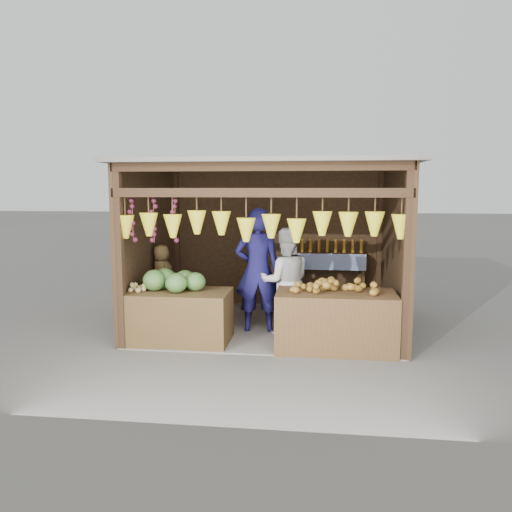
{
  "coord_description": "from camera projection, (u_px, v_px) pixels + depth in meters",
  "views": [
    {
      "loc": [
        0.77,
        -7.99,
        2.25
      ],
      "look_at": [
        -0.19,
        -0.1,
        1.18
      ],
      "focal_mm": 35.0,
      "sensor_mm": 36.0,
      "label": 1
    }
  ],
  "objects": [
    {
      "name": "counter_left",
      "position": [
        180.0,
        317.0,
        7.32
      ],
      "size": [
        1.47,
        0.85,
        0.77
      ],
      "primitive_type": "cube",
      "color": "#473217",
      "rests_on": "ground"
    },
    {
      "name": "back_shelf",
      "position": [
        331.0,
        263.0,
        9.28
      ],
      "size": [
        1.25,
        0.32,
        1.32
      ],
      "color": "#382314",
      "rests_on": "ground"
    },
    {
      "name": "tanfruit_pile",
      "position": [
        139.0,
        286.0,
        7.28
      ],
      "size": [
        0.34,
        0.4,
        0.13
      ],
      "primitive_type": null,
      "color": "tan",
      "rests_on": "counter_left"
    },
    {
      "name": "mango_pile",
      "position": [
        337.0,
        284.0,
        6.95
      ],
      "size": [
        1.4,
        0.64,
        0.22
      ],
      "primitive_type": null,
      "color": "#B54A18",
      "rests_on": "counter_right"
    },
    {
      "name": "ground",
      "position": [
        268.0,
        326.0,
        8.26
      ],
      "size": [
        80.0,
        80.0,
        0.0
      ],
      "primitive_type": "plane",
      "color": "#514F49",
      "rests_on": "ground"
    },
    {
      "name": "melon_pile",
      "position": [
        175.0,
        280.0,
        7.3
      ],
      "size": [
        1.0,
        0.5,
        0.32
      ],
      "primitive_type": null,
      "color": "#204F15",
      "rests_on": "counter_left"
    },
    {
      "name": "counter_right",
      "position": [
        335.0,
        321.0,
        7.0
      ],
      "size": [
        1.66,
        0.85,
        0.82
      ],
      "primitive_type": "cube",
      "color": "#4B2D19",
      "rests_on": "ground"
    },
    {
      "name": "vendor_seated",
      "position": [
        162.0,
        275.0,
        8.35
      ],
      "size": [
        0.58,
        0.58,
        1.02
      ],
      "primitive_type": "imported",
      "rotation": [
        0.0,
        0.0,
        2.39
      ],
      "color": "brown",
      "rests_on": "stool"
    },
    {
      "name": "woman_standing",
      "position": [
        285.0,
        281.0,
        7.69
      ],
      "size": [
        0.9,
        0.76,
        1.66
      ],
      "primitive_type": "imported",
      "rotation": [
        0.0,
        0.0,
        3.31
      ],
      "color": "silver",
      "rests_on": "ground"
    },
    {
      "name": "man_standing",
      "position": [
        258.0,
        271.0,
        7.79
      ],
      "size": [
        0.76,
        0.54,
        1.96
      ],
      "primitive_type": "imported",
      "rotation": [
        0.0,
        0.0,
        3.25
      ],
      "color": "#17144D",
      "rests_on": "ground"
    },
    {
      "name": "stool",
      "position": [
        163.0,
        313.0,
        8.44
      ],
      "size": [
        0.34,
        0.34,
        0.32
      ],
      "primitive_type": "cube",
      "color": "black",
      "rests_on": "ground"
    },
    {
      "name": "stall_structure",
      "position": [
        266.0,
        226.0,
        8.0
      ],
      "size": [
        4.3,
        3.3,
        2.66
      ],
      "color": "slate",
      "rests_on": "ground"
    }
  ]
}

